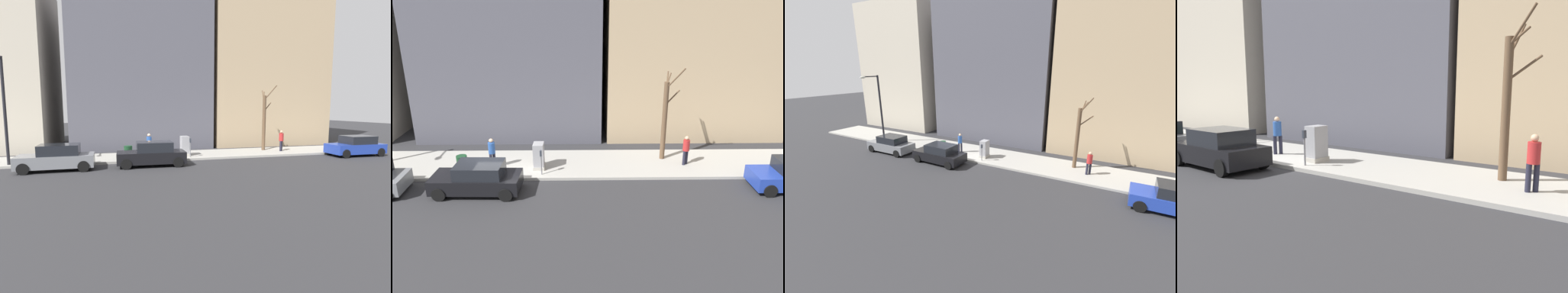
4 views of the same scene
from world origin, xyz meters
TOP-DOWN VIEW (x-y plane):
  - ground_plane at (0.00, 0.00)m, footprint 120.00×120.00m
  - sidewalk at (2.00, 0.00)m, footprint 4.00×36.00m
  - parked_car_black at (-1.27, 0.62)m, footprint 2.01×4.24m
  - parking_meter at (0.45, -2.26)m, footprint 0.14×0.10m
  - utility_box at (1.30, -2.05)m, footprint 0.83×0.61m
  - bare_tree at (2.62, -9.06)m, footprint 1.35×1.01m
  - trash_bin at (0.90, 2.00)m, footprint 0.56×0.56m
  - pedestrian_near_meter at (1.71, -10.15)m, footprint 0.36×0.36m
  - pedestrian_midblock at (1.47, 0.51)m, footprint 0.36×0.36m

SIDE VIEW (x-z plane):
  - ground_plane at x=0.00m, z-range 0.00..0.00m
  - sidewalk at x=2.00m, z-range 0.00..0.15m
  - trash_bin at x=0.90m, z-range 0.15..1.05m
  - parked_car_black at x=-1.27m, z-range -0.02..1.50m
  - utility_box at x=1.30m, z-range 0.13..1.56m
  - parking_meter at x=0.45m, z-range 0.30..1.65m
  - pedestrian_near_meter at x=1.71m, z-range 0.26..1.92m
  - pedestrian_midblock at x=1.47m, z-range 0.26..1.92m
  - bare_tree at x=2.62m, z-range -0.09..5.21m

